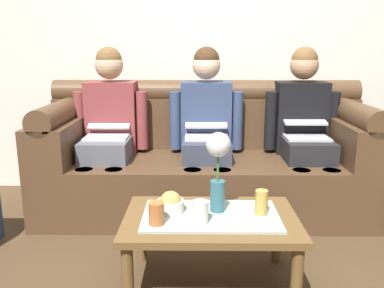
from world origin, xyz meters
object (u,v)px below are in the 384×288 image
object	(u,v)px
person_middle	(206,124)
cup_far_center	(156,213)
cup_near_left	(200,212)
flower_vase	(218,162)
couch	(206,161)
cup_near_right	(261,202)
coffee_table	(211,225)
person_left	(109,124)
snack_bowl	(171,203)
person_right	(304,124)

from	to	relation	value
person_middle	cup_far_center	xyz separation A→B (m)	(-0.26, -1.17, -0.22)
cup_near_left	person_middle	bearing A→B (deg)	87.25
flower_vase	cup_near_left	bearing A→B (deg)	-122.22
couch	cup_near_left	distance (m)	1.16
cup_far_center	cup_near_right	bearing A→B (deg)	13.84
person_middle	flower_vase	distance (m)	1.00
couch	coffee_table	bearing A→B (deg)	-90.00
couch	person_middle	xyz separation A→B (m)	(-0.00, -0.00, 0.29)
coffee_table	cup_near_left	distance (m)	0.15
person_left	cup_near_right	bearing A→B (deg)	-46.70
person_left	couch	bearing A→B (deg)	0.33
coffee_table	cup_near_left	size ratio (longest dim) A/B	8.21
flower_vase	cup_near_right	distance (m)	0.30
person_left	snack_bowl	distance (m)	1.16
snack_bowl	flower_vase	bearing A→B (deg)	1.98
person_middle	cup_near_right	size ratio (longest dim) A/B	9.73
person_middle	coffee_table	world-z (taller)	person_middle
cup_near_right	person_right	bearing A→B (deg)	65.64
person_middle	cup_near_left	size ratio (longest dim) A/B	11.38
cup_near_left	cup_far_center	xyz separation A→B (m)	(-0.21, -0.02, 0.00)
flower_vase	person_right	bearing A→B (deg)	55.40
person_middle	flower_vase	size ratio (longest dim) A/B	2.94
couch	cup_near_right	distance (m)	1.08
couch	snack_bowl	bearing A→B (deg)	-101.46
flower_vase	cup_near_right	world-z (taller)	flower_vase
cup_near_right	person_left	bearing A→B (deg)	133.30
person_right	coffee_table	world-z (taller)	person_right
person_right	cup_near_right	xyz separation A→B (m)	(-0.47, -1.04, -0.21)
couch	snack_bowl	xyz separation A→B (m)	(-0.21, -1.02, 0.06)
person_middle	cup_near_left	distance (m)	1.17
couch	cup_near_left	bearing A→B (deg)	-92.74
coffee_table	cup_far_center	distance (m)	0.31
person_middle	cup_far_center	bearing A→B (deg)	-102.72
person_left	cup_far_center	xyz separation A→B (m)	(0.46, -1.17, -0.22)
couch	cup_far_center	distance (m)	1.21
person_middle	cup_near_left	bearing A→B (deg)	-92.75
cup_near_right	cup_far_center	size ratio (longest dim) A/B	1.15
cup_near_left	couch	bearing A→B (deg)	87.26
coffee_table	cup_far_center	xyz separation A→B (m)	(-0.26, -0.12, 0.11)
person_right	couch	bearing A→B (deg)	179.63
couch	cup_far_center	xyz separation A→B (m)	(-0.26, -1.18, 0.07)
flower_vase	snack_bowl	bearing A→B (deg)	-178.02
cup_near_left	cup_near_right	bearing A→B (deg)	18.57
flower_vase	snack_bowl	size ratio (longest dim) A/B	3.00
cup_near_right	cup_far_center	xyz separation A→B (m)	(-0.52, -0.13, -0.01)
snack_bowl	cup_near_left	bearing A→B (deg)	-41.73
person_right	cup_far_center	xyz separation A→B (m)	(-0.99, -1.17, -0.22)
cup_near_right	flower_vase	bearing A→B (deg)	170.02
couch	person_middle	distance (m)	0.29
coffee_table	cup_near_right	xyz separation A→B (m)	(0.26, 0.01, 0.12)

